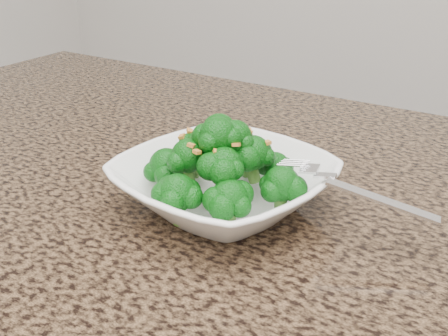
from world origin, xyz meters
The scene contains 5 objects.
granite_counter centered at (0.00, 0.30, 0.89)m, with size 1.64×1.04×0.03m, color brown.
bowl centered at (-0.07, 0.36, 0.93)m, with size 0.23×0.23×0.06m, color white.
broccoli_pile centered at (-0.07, 0.36, 0.99)m, with size 0.20×0.20×0.07m, color #0A5A0D, non-canonical shape.
garlic_topping centered at (-0.07, 0.36, 1.03)m, with size 0.12×0.12×0.01m, color orange, non-canonical shape.
fork centered at (0.05, 0.37, 0.96)m, with size 0.19×0.03×0.01m, color silver, non-canonical shape.
Camera 1 is at (0.23, -0.12, 1.21)m, focal length 45.00 mm.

